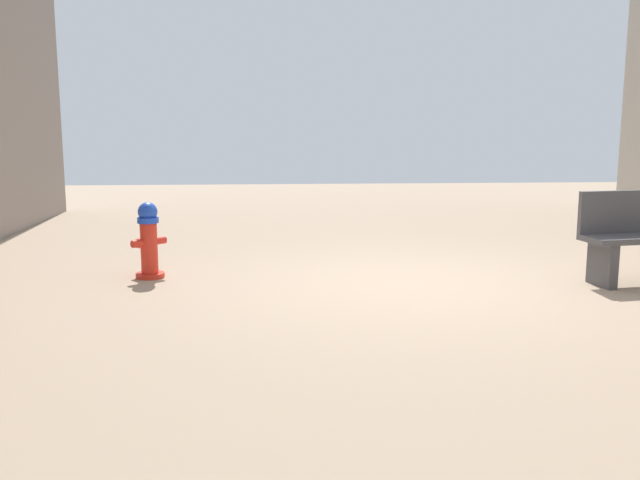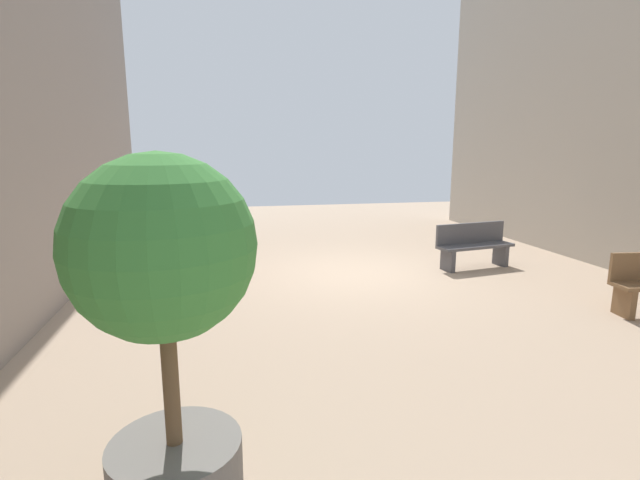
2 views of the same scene
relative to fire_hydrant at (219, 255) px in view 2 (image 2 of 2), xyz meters
name	(u,v)px [view 2 (image 2 of 2)]	position (x,y,z in m)	size (l,w,h in m)	color
ground_plane	(358,273)	(-2.77, 0.49, -0.40)	(23.40, 23.40, 0.00)	tan
fire_hydrant	(219,255)	(0.00, 0.00, 0.00)	(0.36, 0.36, 0.81)	red
bench_near	(474,245)	(-5.33, 0.54, 0.09)	(1.77, 0.70, 0.95)	#4C4C51
planter_tree	(165,296)	(0.30, 6.38, 1.18)	(1.22, 1.22, 2.51)	slate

